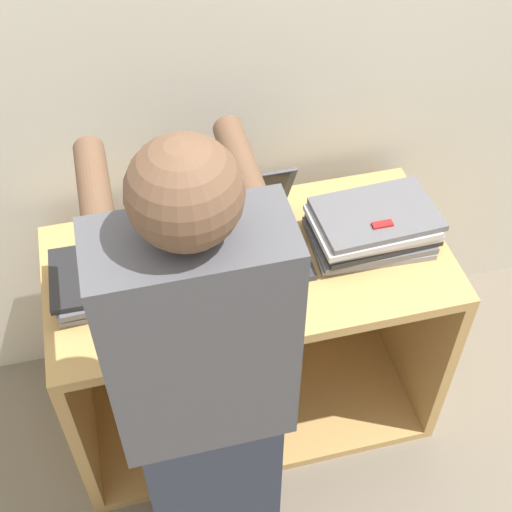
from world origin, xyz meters
TOP-DOWN VIEW (x-y plane):
  - ground_plane at (0.00, 0.00)m, footprint 12.00×12.00m
  - wall_back at (0.00, 0.70)m, footprint 8.00×0.05m
  - cart at (0.00, 0.37)m, footprint 1.19×0.59m
  - laptop_open at (0.00, 0.35)m, footprint 0.35×0.34m
  - laptop_stack_left at (-0.38, 0.29)m, footprint 0.37×0.25m
  - laptop_stack_right at (0.38, 0.30)m, footprint 0.37×0.25m
  - person at (-0.22, -0.17)m, footprint 0.40×0.52m
  - inventory_tag at (0.38, 0.24)m, footprint 0.06×0.02m

SIDE VIEW (x-z plane):
  - ground_plane at x=0.00m, z-range 0.00..0.00m
  - cart at x=0.00m, z-range 0.00..0.76m
  - person at x=-0.22m, z-range 0.00..1.59m
  - laptop_stack_left at x=-0.38m, z-range 0.76..0.84m
  - laptop_open at x=0.00m, z-range 0.69..0.92m
  - laptop_stack_right at x=0.38m, z-range 0.76..0.88m
  - inventory_tag at x=0.38m, z-range 0.88..0.88m
  - wall_back at x=0.00m, z-range 0.00..2.40m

